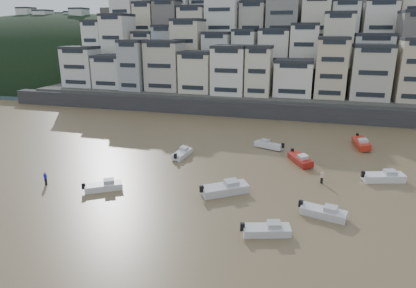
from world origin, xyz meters
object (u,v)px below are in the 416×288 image
(boat_c, at_px, (225,187))
(boat_f, at_px, (182,153))
(person_pink, at_px, (322,177))
(boat_d, at_px, (384,176))
(boat_e, at_px, (300,158))
(boat_b, at_px, (323,211))
(boat_h, at_px, (269,144))
(boat_a, at_px, (267,229))
(boat_j, at_px, (103,185))
(person_blue, at_px, (45,178))
(boat_i, at_px, (361,142))

(boat_c, relative_size, boat_f, 1.24)
(boat_c, height_order, person_pink, person_pink)
(boat_f, bearing_deg, boat_c, -134.81)
(boat_d, distance_m, boat_f, 29.03)
(boat_e, height_order, boat_f, boat_e)
(boat_b, height_order, boat_h, boat_h)
(boat_a, relative_size, person_pink, 2.92)
(boat_j, height_order, person_blue, person_blue)
(boat_a, height_order, boat_c, boat_c)
(boat_b, relative_size, person_blue, 3.02)
(boat_f, xyz_separation_m, boat_i, (27.73, 12.85, 0.19))
(boat_c, distance_m, boat_i, 30.42)
(boat_f, bearing_deg, boat_e, -78.27)
(boat_i, bearing_deg, boat_a, -27.58)
(person_blue, bearing_deg, boat_a, -8.95)
(boat_e, xyz_separation_m, boat_j, (-23.33, -16.56, -0.11))
(boat_f, xyz_separation_m, person_pink, (21.08, -4.92, 0.17))
(boat_d, relative_size, boat_i, 0.91)
(boat_e, bearing_deg, boat_c, -61.09)
(boat_c, relative_size, boat_h, 1.19)
(boat_i, xyz_separation_m, boat_j, (-33.01, -27.45, -0.21))
(boat_e, distance_m, boat_j, 28.61)
(boat_h, height_order, person_pink, person_pink)
(person_blue, bearing_deg, boat_b, 1.15)
(boat_h, bearing_deg, boat_f, 52.60)
(boat_e, height_order, person_pink, person_pink)
(boat_b, relative_size, person_pink, 3.02)
(boat_d, bearing_deg, person_pink, -177.09)
(boat_d, height_order, person_pink, person_pink)
(boat_e, bearing_deg, boat_d, 40.84)
(boat_a, bearing_deg, boat_d, 36.28)
(boat_h, relative_size, person_pink, 3.08)
(person_blue, bearing_deg, boat_h, 41.60)
(boat_a, xyz_separation_m, boat_e, (2.33, 21.62, 0.10))
(boat_b, height_order, boat_d, boat_d)
(boat_a, bearing_deg, boat_i, 52.90)
(boat_c, bearing_deg, boat_h, 45.02)
(boat_b, relative_size, boat_i, 0.81)
(boat_j, bearing_deg, boat_i, 6.64)
(person_pink, bearing_deg, boat_f, 166.87)
(boat_b, distance_m, boat_f, 25.55)
(person_blue, relative_size, person_pink, 1.00)
(boat_f, relative_size, person_blue, 2.96)
(boat_a, relative_size, boat_h, 0.95)
(boat_e, bearing_deg, boat_j, -83.76)
(boat_j, xyz_separation_m, person_blue, (-8.17, -0.46, 0.19))
(boat_d, height_order, boat_j, boat_d)
(boat_a, xyz_separation_m, person_pink, (5.36, 14.74, 0.18))
(person_pink, bearing_deg, boat_j, -159.83)
(boat_c, height_order, boat_j, boat_c)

